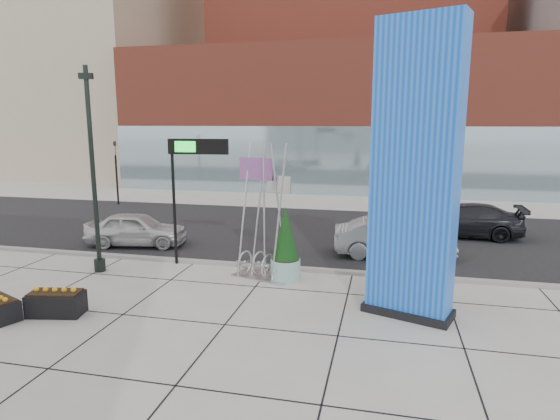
% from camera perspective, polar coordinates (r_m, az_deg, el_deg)
% --- Properties ---
extents(ground, '(160.00, 160.00, 0.00)m').
position_cam_1_polar(ground, '(14.05, -9.29, -11.62)').
color(ground, '#9E9991').
rests_on(ground, ground).
extents(street_asphalt, '(80.00, 12.00, 0.02)m').
position_cam_1_polar(street_asphalt, '(23.18, 0.01, -2.51)').
color(street_asphalt, black).
rests_on(street_asphalt, ground).
extents(curb_edge, '(80.00, 0.30, 0.12)m').
position_cam_1_polar(curb_edge, '(17.57, -4.37, -6.69)').
color(curb_edge, gray).
rests_on(curb_edge, ground).
extents(tower_podium, '(34.00, 10.00, 11.00)m').
position_cam_1_polar(tower_podium, '(39.22, 7.10, 10.88)').
color(tower_podium, '#9A3D2C').
rests_on(tower_podium, ground).
extents(tower_glass_front, '(34.00, 0.60, 5.00)m').
position_cam_1_polar(tower_glass_front, '(34.56, 6.17, 5.96)').
color(tower_glass_front, '#8CA5B2').
rests_on(tower_glass_front, ground).
extents(building_beige_left, '(18.00, 20.00, 34.00)m').
position_cam_1_polar(building_beige_left, '(56.71, -22.33, 21.82)').
color(building_beige_left, tan).
rests_on(building_beige_left, ground).
extents(blue_pylon, '(2.60, 1.80, 7.95)m').
position_cam_1_polar(blue_pylon, '(12.92, 16.10, 3.78)').
color(blue_pylon, blue).
rests_on(blue_pylon, ground).
extents(lamp_post, '(0.49, 0.39, 7.17)m').
position_cam_1_polar(lamp_post, '(17.59, -21.70, 2.20)').
color(lamp_post, black).
rests_on(lamp_post, ground).
extents(public_art_sculpture, '(2.27, 1.59, 4.69)m').
position_cam_1_polar(public_art_sculpture, '(16.05, -1.98, -4.01)').
color(public_art_sculpture, '#BBBEC0').
rests_on(public_art_sculpture, ground).
extents(overhead_street_sign, '(2.22, 0.37, 4.71)m').
position_cam_1_polar(overhead_street_sign, '(17.27, -10.61, 6.32)').
color(overhead_street_sign, black).
rests_on(overhead_street_sign, ground).
extents(round_planter_east, '(1.06, 1.06, 2.64)m').
position_cam_1_polar(round_planter_east, '(14.56, 14.40, -5.81)').
color(round_planter_east, '#86B5AF').
rests_on(round_planter_east, ground).
extents(round_planter_mid, '(1.05, 1.05, 2.63)m').
position_cam_1_polar(round_planter_mid, '(14.39, 12.50, -5.94)').
color(round_planter_mid, '#86B5AF').
rests_on(round_planter_mid, ground).
extents(round_planter_west, '(1.01, 1.01, 2.53)m').
position_cam_1_polar(round_planter_west, '(15.84, 0.69, -4.32)').
color(round_planter_west, '#86B5AF').
rests_on(round_planter_west, ground).
extents(box_planter_south, '(1.57, 0.99, 0.80)m').
position_cam_1_polar(box_planter_south, '(14.64, -25.64, -10.08)').
color(box_planter_south, black).
rests_on(box_planter_south, ground).
extents(car_white_west, '(4.50, 2.41, 1.45)m').
position_cam_1_polar(car_white_west, '(21.17, -17.09, -2.27)').
color(car_white_west, silver).
rests_on(car_white_west, ground).
extents(car_silver_mid, '(4.81, 2.14, 1.53)m').
position_cam_1_polar(car_silver_mid, '(19.13, 13.65, -3.34)').
color(car_silver_mid, '#94979A').
rests_on(car_silver_mid, ground).
extents(car_dark_east, '(5.38, 2.36, 1.54)m').
position_cam_1_polar(car_dark_east, '(23.46, 21.37, -1.20)').
color(car_dark_east, black).
rests_on(car_dark_east, ground).
extents(traffic_signal, '(0.15, 0.18, 4.10)m').
position_cam_1_polar(traffic_signal, '(32.06, -19.34, 4.71)').
color(traffic_signal, black).
rests_on(traffic_signal, ground).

